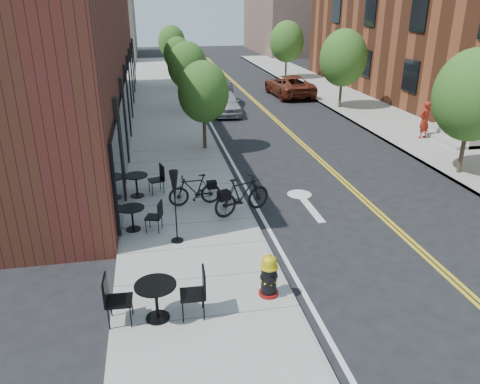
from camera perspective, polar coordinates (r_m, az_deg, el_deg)
ground at (r=12.99m, az=3.21°, el=-6.42°), size 120.00×120.00×0.00m
sidewalk_near at (r=21.94m, az=-8.25°, el=5.75°), size 4.00×70.00×0.12m
sidewalk_far at (r=25.41m, az=20.06°, el=6.92°), size 4.00×70.00×0.12m
building_near at (r=25.44m, az=-19.75°, el=14.92°), size 5.00×28.00×7.00m
bg_building_left at (r=59.27m, az=-16.95°, el=20.27°), size 8.00×14.00×10.00m
bg_building_right at (r=63.88m, az=6.77°, el=22.01°), size 10.00×16.00×12.00m
tree_near_a at (r=20.48m, az=-4.49°, el=12.05°), size 2.20×2.20×3.81m
tree_near_b at (r=28.34m, az=-6.46°, el=15.07°), size 2.30×2.30×3.98m
tree_near_c at (r=36.29m, az=-7.57°, el=16.30°), size 2.10×2.10×3.67m
tree_near_d at (r=44.22m, az=-8.33°, el=17.66°), size 2.40×2.40×4.11m
tree_far_a at (r=19.17m, az=26.51°, el=10.48°), size 2.80×2.80×4.62m
tree_far_b at (r=29.53m, az=12.48°, el=15.66°), size 2.80×2.80×4.62m
tree_far_c at (r=40.80m, az=5.73°, el=17.78°), size 2.80×2.80×4.62m
fire_hydrant at (r=10.51m, az=3.54°, el=-10.15°), size 0.47×0.47×1.03m
bicycle_left at (r=15.00m, az=-5.55°, el=0.25°), size 1.72×0.59×1.02m
bicycle_right at (r=14.31m, az=0.27°, el=-0.40°), size 2.03×1.26×1.18m
bistro_set_a at (r=9.90m, az=-10.18°, el=-12.41°), size 1.99×0.89×1.07m
bistro_set_b at (r=13.66m, az=-13.01°, el=-2.78°), size 1.72×0.91×0.91m
bistro_set_c at (r=15.96m, az=-12.52°, el=1.15°), size 1.87×0.97×0.98m
patio_umbrella at (r=12.39m, az=-7.98°, el=0.05°), size 0.33×0.33×2.05m
parked_car_a at (r=27.94m, az=-1.79°, el=10.82°), size 1.69×3.94×1.33m
parked_car_b at (r=30.26m, az=-2.28°, el=11.75°), size 1.85×4.27×1.37m
parked_car_c at (r=40.73m, az=-5.82°, el=14.35°), size 1.88×4.47×1.29m
parked_car_far at (r=33.54m, az=6.01°, el=12.78°), size 2.63×5.34×1.46m
pedestrian at (r=24.03m, az=21.57°, el=8.19°), size 0.75×0.62×1.75m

